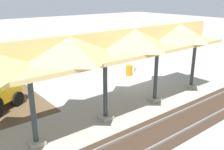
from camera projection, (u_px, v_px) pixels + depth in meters
The scene contains 5 objects.
ground_plane at pixel (125, 79), 20.69m from camera, with size 120.00×120.00×0.00m, color #9E998E.
platform_canopy at pixel (105, 46), 12.70m from camera, with size 17.31×3.20×4.90m.
rail_tracks at pixel (207, 109), 15.08m from camera, with size 60.00×2.58×0.15m.
stop_sign at pixel (135, 56), 21.88m from camera, with size 0.69×0.38×2.07m.
traffic_barrel at pixel (129, 70), 21.37m from camera, with size 0.56×0.56×0.90m, color orange.
Camera 1 is at (13.03, 14.67, 6.65)m, focal length 40.00 mm.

